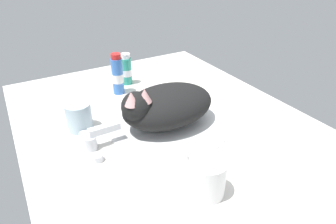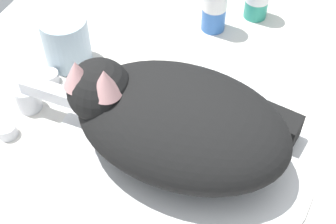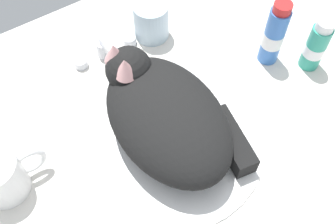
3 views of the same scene
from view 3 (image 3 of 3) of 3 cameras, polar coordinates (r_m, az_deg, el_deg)
The scene contains 8 objects.
ground_plane at distance 75.91cm, azimuth -0.05°, elevation -4.16°, with size 110.00×82.50×3.00cm, color silver.
sink_basin at distance 74.22cm, azimuth -0.05°, elevation -3.45°, with size 35.73×35.73×0.85cm, color white.
faucet at distance 84.28cm, azimuth -8.46°, elevation 8.60°, with size 14.19×10.33×5.88cm.
cat at distance 69.17cm, azimuth -0.42°, elevation -0.20°, with size 20.50×28.93×14.32cm.
coffee_mug at distance 71.77cm, azimuth -22.34°, elevation -8.36°, with size 12.10×7.98×8.63cm.
rinse_cup at distance 86.92cm, azimuth -2.37°, elevation 12.70°, with size 7.33×7.33×8.24cm.
toothpaste_bottle at distance 82.81cm, azimuth 14.66°, elevation 10.43°, with size 4.13×4.13×14.78cm.
mouthwash_bottle at distance 85.13cm, azimuth 20.05°, elevation 8.71°, with size 4.11×4.11×12.02cm.
Camera 3 is at (-19.48, -30.31, 65.32)cm, focal length 43.46 mm.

